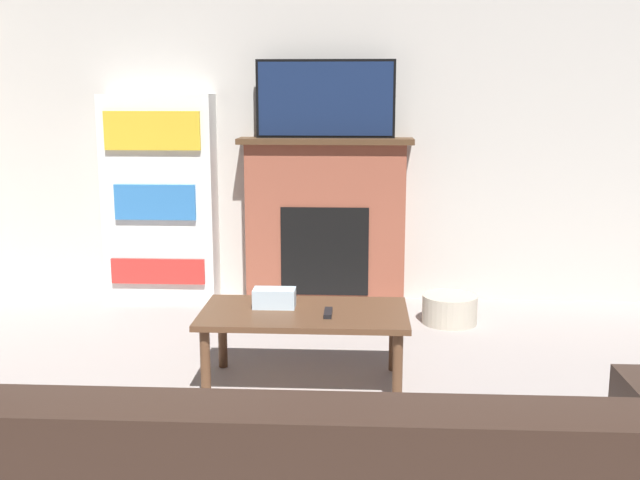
{
  "coord_description": "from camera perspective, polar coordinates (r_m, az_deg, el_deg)",
  "views": [
    {
      "loc": [
        0.09,
        -0.89,
        1.5
      ],
      "look_at": [
        -0.11,
        2.8,
        0.78
      ],
      "focal_mm": 42.0,
      "sensor_mm": 36.0,
      "label": 1
    }
  ],
  "objects": [
    {
      "name": "wall_back",
      "position": [
        5.46,
        2.18,
        9.47
      ],
      "size": [
        6.85,
        0.06,
        2.7
      ],
      "color": "beige",
      "rests_on": "ground_plane"
    },
    {
      "name": "fireplace",
      "position": [
        5.4,
        0.42,
        1.48
      ],
      "size": [
        1.24,
        0.28,
        1.2
      ],
      "color": "brown",
      "rests_on": "ground_plane"
    },
    {
      "name": "tv",
      "position": [
        5.3,
        0.42,
        10.7
      ],
      "size": [
        0.97,
        0.03,
        0.54
      ],
      "color": "black",
      "rests_on": "fireplace"
    },
    {
      "name": "coffee_table",
      "position": [
        3.89,
        -1.21,
        -6.1
      ],
      "size": [
        1.07,
        0.59,
        0.4
      ],
      "color": "brown",
      "rests_on": "ground_plane"
    },
    {
      "name": "tissue_box",
      "position": [
        3.94,
        -3.5,
        -4.43
      ],
      "size": [
        0.22,
        0.12,
        0.1
      ],
      "color": "silver",
      "rests_on": "coffee_table"
    },
    {
      "name": "remote_control",
      "position": [
        3.81,
        0.62,
        -5.57
      ],
      "size": [
        0.04,
        0.15,
        0.02
      ],
      "color": "black",
      "rests_on": "coffee_table"
    },
    {
      "name": "bookshelf",
      "position": [
        5.54,
        -12.08,
        3.07
      ],
      "size": [
        0.8,
        0.29,
        1.5
      ],
      "color": "white",
      "rests_on": "ground_plane"
    },
    {
      "name": "storage_basket",
      "position": [
        5.07,
        9.84,
        -5.2
      ],
      "size": [
        0.36,
        0.36,
        0.19
      ],
      "color": "#BCB29E",
      "rests_on": "ground_plane"
    }
  ]
}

